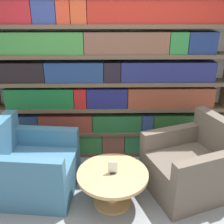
% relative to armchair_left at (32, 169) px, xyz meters
% --- Properties ---
extents(ground_plane, '(14.00, 14.00, 0.00)m').
position_rel_armchair_left_xyz_m(ground_plane, '(0.93, -0.53, -0.31)').
color(ground_plane, gray).
extents(bookshelf, '(3.23, 0.30, 2.20)m').
position_rel_armchair_left_xyz_m(bookshelf, '(0.92, 0.86, 0.79)').
color(bookshelf, silver).
rests_on(bookshelf, ground_plane).
extents(armchair_left, '(0.98, 0.89, 0.88)m').
position_rel_armchair_left_xyz_m(armchair_left, '(0.00, 0.00, 0.00)').
color(armchair_left, '#386684').
rests_on(armchair_left, ground_plane).
extents(armchair_right, '(1.12, 1.07, 0.88)m').
position_rel_armchair_left_xyz_m(armchair_right, '(1.88, 0.01, 0.00)').
color(armchair_right, brown).
rests_on(armchair_right, ground_plane).
extents(coffee_table, '(0.78, 0.78, 0.40)m').
position_rel_armchair_left_xyz_m(coffee_table, '(0.94, -0.22, -0.02)').
color(coffee_table, tan).
rests_on(coffee_table, ground_plane).
extents(table_sign, '(0.11, 0.06, 0.14)m').
position_rel_armchair_left_xyz_m(table_sign, '(0.94, -0.22, 0.15)').
color(table_sign, black).
rests_on(table_sign, coffee_table).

